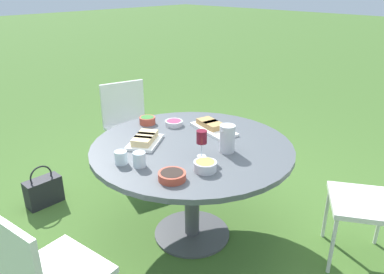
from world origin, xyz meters
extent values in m
plane|color=#446B2B|center=(0.00, 0.00, 0.00)|extent=(40.00, 40.00, 0.00)
cylinder|color=#4C4C51|center=(0.00, 0.00, 0.01)|extent=(0.58, 0.58, 0.02)
cylinder|color=#4C4C51|center=(0.00, 0.00, 0.37)|extent=(0.11, 0.11, 0.70)
cylinder|color=#4C5156|center=(0.00, 0.00, 0.73)|extent=(1.40, 1.40, 0.03)
cube|color=silver|center=(-0.33, -1.14, 0.45)|extent=(0.54, 0.52, 0.04)
cube|color=silver|center=(-0.38, -1.32, 0.68)|extent=(0.43, 0.15, 0.42)
cylinder|color=silver|center=(-0.09, -1.01, 0.22)|extent=(0.03, 0.03, 0.43)
cylinder|color=silver|center=(-0.46, -0.90, 0.22)|extent=(0.03, 0.03, 0.43)
cylinder|color=silver|center=(-0.19, -1.37, 0.22)|extent=(0.03, 0.03, 0.43)
cylinder|color=silver|center=(-0.56, -1.26, 0.22)|extent=(0.03, 0.03, 0.43)
cube|color=silver|center=(1.32, 0.18, 0.68)|extent=(0.09, 0.44, 0.42)
cylinder|color=silver|center=(0.97, -0.07, 0.22)|extent=(0.03, 0.03, 0.43)
cube|color=silver|center=(-0.60, 1.00, 0.45)|extent=(0.59, 0.59, 0.04)
cylinder|color=silver|center=(-0.67, 0.74, 0.22)|extent=(0.03, 0.03, 0.43)
cylinder|color=silver|center=(-0.34, 0.94, 0.22)|extent=(0.03, 0.03, 0.43)
cylinder|color=silver|center=(-0.86, 1.06, 0.22)|extent=(0.03, 0.03, 0.43)
cylinder|color=silver|center=(-0.09, 0.24, 0.85)|extent=(0.10, 0.10, 0.19)
cone|color=silver|center=(-0.04, 0.24, 0.92)|extent=(0.03, 0.03, 0.02)
cylinder|color=silver|center=(0.09, 0.17, 0.76)|extent=(0.06, 0.06, 0.01)
cylinder|color=silver|center=(0.09, 0.17, 0.80)|extent=(0.01, 0.01, 0.09)
cylinder|color=maroon|center=(0.09, 0.17, 0.89)|extent=(0.07, 0.07, 0.08)
cube|color=white|center=(0.21, -0.25, 0.76)|extent=(0.35, 0.32, 0.02)
cube|color=#E0C184|center=(0.15, -0.29, 0.79)|extent=(0.15, 0.16, 0.04)
cube|color=#E0C184|center=(0.21, -0.25, 0.79)|extent=(0.15, 0.16, 0.04)
cube|color=#E0C184|center=(0.27, -0.22, 0.79)|extent=(0.15, 0.16, 0.04)
cube|color=white|center=(-0.31, -0.07, 0.76)|extent=(0.27, 0.43, 0.02)
cube|color=#B2844C|center=(-0.33, -0.15, 0.79)|extent=(0.15, 0.16, 0.04)
cube|color=#B2844C|center=(-0.31, -0.07, 0.79)|extent=(0.15, 0.16, 0.04)
cylinder|color=silver|center=(0.22, 0.32, 0.78)|extent=(0.14, 0.14, 0.06)
cylinder|color=#E0C147|center=(0.22, 0.32, 0.80)|extent=(0.11, 0.11, 0.03)
cylinder|color=#B74733|center=(-0.05, -0.54, 0.78)|extent=(0.13, 0.13, 0.06)
cylinder|color=#387533|center=(-0.05, -0.54, 0.80)|extent=(0.10, 0.10, 0.03)
cylinder|color=#B74733|center=(0.43, 0.26, 0.78)|extent=(0.16, 0.16, 0.05)
cylinder|color=#2D231E|center=(0.43, 0.26, 0.79)|extent=(0.13, 0.13, 0.02)
cylinder|color=silver|center=(-0.17, -0.36, 0.77)|extent=(0.14, 0.14, 0.04)
cylinder|color=#D6385B|center=(-0.17, -0.36, 0.78)|extent=(0.11, 0.11, 0.02)
cylinder|color=silver|center=(0.51, -0.12, 0.79)|extent=(0.08, 0.08, 0.08)
cylinder|color=silver|center=(0.45, -0.01, 0.80)|extent=(0.08, 0.08, 0.09)
cube|color=#232328|center=(0.59, -1.22, 0.12)|extent=(0.30, 0.14, 0.24)
torus|color=#232328|center=(0.59, -1.22, 0.27)|extent=(0.19, 0.01, 0.19)
camera|label=1|loc=(1.71, 1.65, 1.82)|focal=35.00mm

